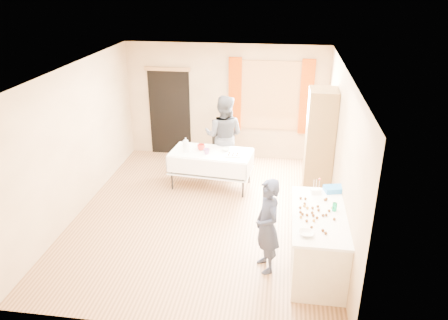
# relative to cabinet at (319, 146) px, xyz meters

# --- Properties ---
(floor) EXTENTS (4.50, 5.50, 0.02)m
(floor) POSITION_rel_cabinet_xyz_m (-1.99, -0.95, -1.07)
(floor) COLOR #9E7047
(floor) RESTS_ON ground
(ceiling) EXTENTS (4.50, 5.50, 0.02)m
(ceiling) POSITION_rel_cabinet_xyz_m (-1.99, -0.95, 1.55)
(ceiling) COLOR white
(ceiling) RESTS_ON floor
(wall_back) EXTENTS (4.50, 0.02, 2.60)m
(wall_back) POSITION_rel_cabinet_xyz_m (-1.99, 1.81, 0.24)
(wall_back) COLOR tan
(wall_back) RESTS_ON floor
(wall_front) EXTENTS (4.50, 0.02, 2.60)m
(wall_front) POSITION_rel_cabinet_xyz_m (-1.99, -3.71, 0.24)
(wall_front) COLOR tan
(wall_front) RESTS_ON floor
(wall_left) EXTENTS (0.02, 5.50, 2.60)m
(wall_left) POSITION_rel_cabinet_xyz_m (-4.25, -0.95, 0.24)
(wall_left) COLOR tan
(wall_left) RESTS_ON floor
(wall_right) EXTENTS (0.02, 5.50, 2.60)m
(wall_right) POSITION_rel_cabinet_xyz_m (0.27, -0.95, 0.24)
(wall_right) COLOR tan
(wall_right) RESTS_ON floor
(window_frame) EXTENTS (1.32, 0.06, 1.52)m
(window_frame) POSITION_rel_cabinet_xyz_m (-0.99, 1.77, 0.44)
(window_frame) COLOR olive
(window_frame) RESTS_ON wall_back
(window_pane) EXTENTS (1.20, 0.02, 1.40)m
(window_pane) POSITION_rel_cabinet_xyz_m (-0.99, 1.75, 0.44)
(window_pane) COLOR white
(window_pane) RESTS_ON wall_back
(curtain_left) EXTENTS (0.28, 0.06, 1.65)m
(curtain_left) POSITION_rel_cabinet_xyz_m (-1.77, 1.72, 0.44)
(curtain_left) COLOR #983201
(curtain_left) RESTS_ON wall_back
(curtain_right) EXTENTS (0.28, 0.06, 1.65)m
(curtain_right) POSITION_rel_cabinet_xyz_m (-0.21, 1.72, 0.44)
(curtain_right) COLOR #983201
(curtain_right) RESTS_ON wall_back
(doorway) EXTENTS (0.95, 0.04, 2.00)m
(doorway) POSITION_rel_cabinet_xyz_m (-3.29, 1.78, -0.06)
(doorway) COLOR black
(doorway) RESTS_ON floor
(door_lintel) EXTENTS (1.05, 0.06, 0.08)m
(door_lintel) POSITION_rel_cabinet_xyz_m (-3.29, 1.75, 0.96)
(door_lintel) COLOR olive
(door_lintel) RESTS_ON wall_back
(cabinet) EXTENTS (0.50, 0.60, 2.12)m
(cabinet) POSITION_rel_cabinet_xyz_m (0.00, 0.00, 0.00)
(cabinet) COLOR brown
(cabinet) RESTS_ON floor
(counter) EXTENTS (0.78, 1.64, 0.91)m
(counter) POSITION_rel_cabinet_xyz_m (-0.10, -2.24, -0.61)
(counter) COLOR beige
(counter) RESTS_ON floor
(party_table) EXTENTS (1.67, 0.97, 0.75)m
(party_table) POSITION_rel_cabinet_xyz_m (-2.06, 0.18, -0.61)
(party_table) COLOR black
(party_table) RESTS_ON floor
(chair) EXTENTS (0.43, 0.43, 1.04)m
(chair) POSITION_rel_cabinet_xyz_m (-2.00, 1.10, -0.75)
(chair) COLOR black
(chair) RESTS_ON floor
(girl) EXTENTS (0.78, 0.73, 1.43)m
(girl) POSITION_rel_cabinet_xyz_m (-0.82, -2.35, -0.34)
(girl) COLOR #1F2339
(girl) RESTS_ON floor
(woman) EXTENTS (1.00, 0.86, 1.73)m
(woman) POSITION_rel_cabinet_xyz_m (-1.89, 0.80, -0.19)
(woman) COLOR black
(woman) RESTS_ON floor
(soda_can) EXTENTS (0.07, 0.07, 0.12)m
(soda_can) POSITION_rel_cabinet_xyz_m (0.10, -2.12, -0.09)
(soda_can) COLOR #077E47
(soda_can) RESTS_ON counter
(mixing_bowl) EXTENTS (0.20, 0.20, 0.05)m
(mixing_bowl) POSITION_rel_cabinet_xyz_m (-0.31, -2.80, -0.13)
(mixing_bowl) COLOR white
(mixing_bowl) RESTS_ON counter
(foam_block) EXTENTS (0.17, 0.13, 0.08)m
(foam_block) POSITION_rel_cabinet_xyz_m (-0.14, -1.63, -0.11)
(foam_block) COLOR white
(foam_block) RESTS_ON counter
(blue_basket) EXTENTS (0.34, 0.27, 0.08)m
(blue_basket) POSITION_rel_cabinet_xyz_m (0.15, -1.52, -0.11)
(blue_basket) COLOR #226EBA
(blue_basket) RESTS_ON counter
(pitcher) EXTENTS (0.14, 0.14, 0.22)m
(pitcher) POSITION_rel_cabinet_xyz_m (-2.54, 0.11, -0.20)
(pitcher) COLOR silver
(pitcher) RESTS_ON party_table
(cup_red) EXTENTS (0.27, 0.27, 0.12)m
(cup_red) POSITION_rel_cabinet_xyz_m (-2.27, 0.24, -0.25)
(cup_red) COLOR red
(cup_red) RESTS_ON party_table
(cup_rainbow) EXTENTS (0.13, 0.13, 0.11)m
(cup_rainbow) POSITION_rel_cabinet_xyz_m (-2.12, 0.05, -0.25)
(cup_rainbow) COLOR red
(cup_rainbow) RESTS_ON party_table
(small_bowl) EXTENTS (0.17, 0.17, 0.05)m
(small_bowl) POSITION_rel_cabinet_xyz_m (-1.77, 0.28, -0.28)
(small_bowl) COLOR white
(small_bowl) RESTS_ON party_table
(pastry_tray) EXTENTS (0.30, 0.22, 0.02)m
(pastry_tray) POSITION_rel_cabinet_xyz_m (-1.60, 0.04, -0.30)
(pastry_tray) COLOR white
(pastry_tray) RESTS_ON party_table
(bottle) EXTENTS (0.09, 0.09, 0.17)m
(bottle) POSITION_rel_cabinet_xyz_m (-2.61, 0.42, -0.22)
(bottle) COLOR white
(bottle) RESTS_ON party_table
(cake_balls) EXTENTS (0.50, 0.97, 0.04)m
(cake_balls) POSITION_rel_cabinet_xyz_m (-0.18, -2.24, -0.13)
(cake_balls) COLOR #3F2314
(cake_balls) RESTS_ON counter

